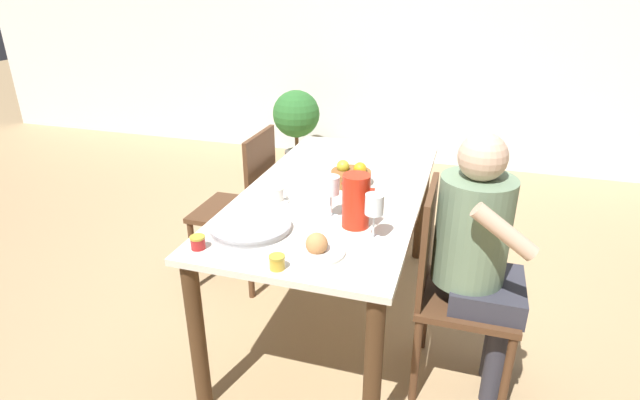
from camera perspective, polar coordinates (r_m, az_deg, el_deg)
ground_plane at (r=2.88m, az=1.53°, el=-12.88°), size 20.00×20.00×0.00m
wall_back at (r=5.05m, az=10.72°, el=18.66°), size 10.00×0.06×2.60m
dining_table at (r=2.55m, az=1.68°, el=-1.05°), size 0.86×1.69×0.76m
chair_person_side at (r=2.27m, az=14.80°, el=-9.41°), size 0.42×0.42×0.95m
chair_opposite at (r=2.99m, az=-8.74°, el=-0.49°), size 0.42×0.42×0.95m
person_seated at (r=2.16m, az=17.73°, el=-5.22°), size 0.39×0.41×1.20m
red_pitcher at (r=2.09m, az=4.13°, el=-0.07°), size 0.14×0.12×0.23m
wine_glass_water at (r=1.98m, az=6.23°, el=-0.74°), size 0.08×0.08×0.20m
wine_glass_juice at (r=2.16m, az=1.25°, el=1.42°), size 0.08×0.08×0.19m
teacup_near_person at (r=2.37m, az=-5.05°, el=0.54°), size 0.13×0.13×0.07m
serving_tray at (r=2.12m, az=-7.97°, el=-2.99°), size 0.35×0.35×0.03m
bread_plate at (r=1.92m, az=-0.38°, el=-5.44°), size 0.22×0.22×0.09m
jam_jar_amber at (r=2.01m, az=-13.79°, el=-4.65°), size 0.06×0.06×0.05m
jam_jar_red at (r=1.83m, az=-4.83°, el=-7.03°), size 0.06×0.06×0.05m
fruit_bowl at (r=2.56m, az=3.56°, el=2.77°), size 0.21×0.21×0.12m
potted_plant at (r=4.94m, az=-2.73°, el=9.36°), size 0.46×0.46×0.76m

